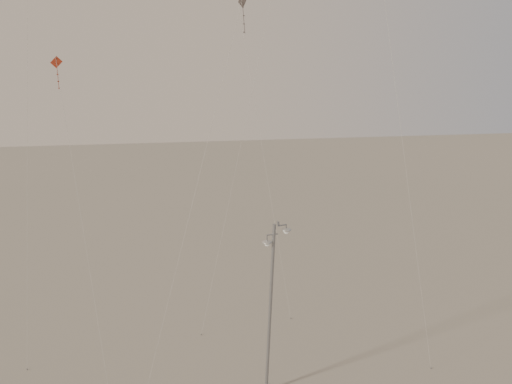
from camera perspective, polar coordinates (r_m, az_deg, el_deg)
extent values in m
cylinder|color=gray|center=(31.78, 1.42, -11.83)|extent=(0.57, 0.18, 10.02)
cylinder|color=gray|center=(29.83, 2.22, -3.14)|extent=(0.14, 0.14, 0.18)
cylinder|color=gray|center=(30.00, 2.64, -3.34)|extent=(0.50, 0.22, 0.07)
cylinder|color=gray|center=(30.16, 3.05, -3.54)|extent=(0.06, 0.06, 0.30)
ellipsoid|color=#AAAAA5|center=(30.21, 3.05, -3.81)|extent=(0.52, 0.52, 0.18)
cylinder|color=gray|center=(29.95, 1.66, -4.27)|extent=(0.60, 0.15, 0.07)
cylinder|color=gray|center=(29.93, 1.11, -4.69)|extent=(0.06, 0.06, 0.40)
ellipsoid|color=#AAAAA5|center=(30.00, 1.11, -5.05)|extent=(0.52, 0.52, 0.18)
cylinder|color=beige|center=(34.60, -21.90, 8.16)|extent=(2.64, 3.14, 31.52)
cylinder|color=gray|center=(38.62, -21.91, -16.12)|extent=(0.06, 0.06, 0.10)
cube|color=#332C2B|center=(30.80, -1.40, 18.53)|extent=(0.36, 0.62, 0.67)
cylinder|color=#332C2B|center=(30.90, -1.22, 16.76)|extent=(0.16, 0.17, 1.30)
cylinder|color=beige|center=(28.17, -6.89, -3.20)|extent=(6.54, 7.82, 21.17)
cylinder|color=beige|center=(40.24, -0.14, 11.26)|extent=(8.81, 10.48, 32.99)
cylinder|color=gray|center=(39.73, -5.49, -13.98)|extent=(0.06, 0.06, 0.10)
cube|color=maroon|center=(30.17, -19.34, 12.16)|extent=(0.62, 0.21, 0.60)
cylinder|color=maroon|center=(30.37, -19.19, 10.66)|extent=(0.05, 0.18, 1.07)
cylinder|color=beige|center=(29.59, -16.56, -5.84)|extent=(2.10, 4.75, 18.23)
cylinder|color=beige|center=(35.07, 14.73, 2.42)|extent=(2.62, 5.85, 23.77)
cylinder|color=gray|center=(37.68, 17.10, -16.48)|extent=(0.06, 0.06, 0.10)
cylinder|color=beige|center=(41.04, -0.35, 10.14)|extent=(4.14, 9.36, 31.26)
cylinder|color=gray|center=(41.58, 3.50, -12.49)|extent=(0.06, 0.06, 0.10)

